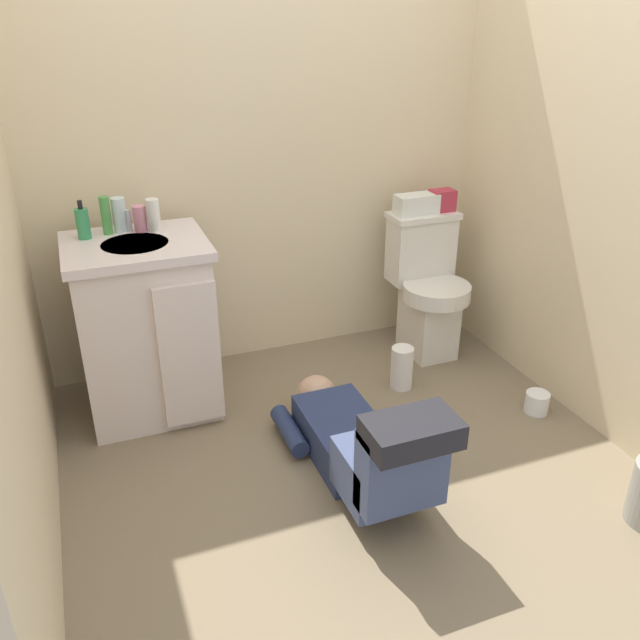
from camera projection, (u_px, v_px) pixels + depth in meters
ground_plane at (345, 462)px, 2.78m from camera, size 2.77×3.09×0.04m
wall_back at (261, 125)px, 3.16m from camera, size 2.43×0.08×2.40m
wall_right at (620, 150)px, 2.63m from camera, size 0.08×2.09×2.40m
toilet at (427, 287)px, 3.49m from camera, size 0.36×0.46×0.75m
vanity_cabinet at (146, 327)px, 2.95m from camera, size 0.60×0.53×0.82m
faucet at (129, 221)px, 2.88m from camera, size 0.02×0.02×0.10m
person_plumber at (361, 444)px, 2.57m from camera, size 0.39×1.06×0.52m
tissue_box at (416, 204)px, 3.37m from camera, size 0.22×0.11×0.10m
toiletry_bag at (442, 200)px, 3.41m from camera, size 0.12×0.09×0.11m
soap_dispenser at (83, 223)px, 2.79m from camera, size 0.06×0.06×0.17m
bottle_green at (106, 216)px, 2.84m from camera, size 0.04×0.04×0.17m
bottle_clear at (119, 215)px, 2.87m from camera, size 0.06×0.06×0.15m
bottle_pink at (140, 219)px, 2.88m from camera, size 0.06×0.06×0.11m
bottle_white at (153, 215)px, 2.88m from camera, size 0.06×0.06×0.14m
paper_towel_roll at (402, 368)px, 3.24m from camera, size 0.11×0.11×0.22m
toilet_paper_roll at (536, 402)px, 3.07m from camera, size 0.11×0.11×0.10m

